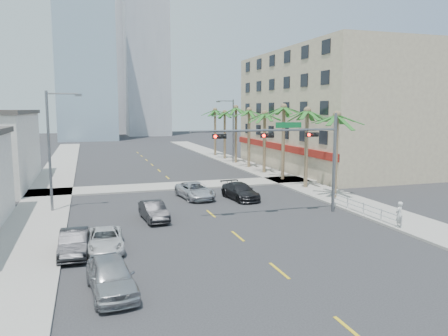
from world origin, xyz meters
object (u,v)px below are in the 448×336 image
Objects in this scene: car_parked_mid at (74,243)px; car_lane_right at (240,191)px; car_lane_center at (195,191)px; car_parked_far at (105,240)px; pedestrian at (399,215)px; car_lane_left at (154,211)px; car_parked_near at (111,276)px; traffic_signal_mast at (296,146)px.

car_parked_mid is 17.19m from car_lane_right.
car_lane_center is at bearing 150.93° from car_lane_right.
car_lane_right is at bearing 44.33° from car_parked_far.
car_lane_center is 2.97× the size of pedestrian.
car_lane_left is 16.25m from pedestrian.
car_parked_far is at bearing 84.23° from car_parked_near.
car_parked_far is (0.00, 5.90, -0.17)m from car_parked_near.
traffic_signal_mast is at bearing 31.04° from car_parked_near.
car_lane_left is (3.50, 5.71, 0.08)m from car_parked_far.
pedestrian is (14.60, -7.13, 0.33)m from car_lane_left.
traffic_signal_mast is at bearing 19.33° from car_parked_far.
traffic_signal_mast is 2.77× the size of car_lane_left.
car_lane_left is 2.38× the size of pedestrian.
car_lane_right is at bearing 26.17° from car_lane_left.
traffic_signal_mast is 8.32m from pedestrian.
pedestrian reaches higher than car_parked_mid.
car_lane_right reaches higher than car_parked_mid.
traffic_signal_mast reaches higher than car_parked_mid.
traffic_signal_mast reaches higher than pedestrian.
car_parked_near is at bearing -143.18° from traffic_signal_mast.
car_parked_near is at bearing -120.84° from car_lane_center.
car_parked_far is 0.84× the size of car_lane_center.
car_lane_center is (8.01, 18.01, -0.05)m from car_parked_near.
car_parked_mid is 19.73m from pedestrian.
traffic_signal_mast is at bearing -76.48° from pedestrian.
car_lane_right is 2.84× the size of pedestrian.
car_parked_near is at bearing -111.79° from car_lane_left.
traffic_signal_mast is at bearing -13.17° from car_lane_left.
car_lane_center is (-5.57, 7.84, -4.36)m from traffic_signal_mast.
car_lane_center is at bearing 49.81° from car_lane_left.
car_lane_left is 0.80× the size of car_lane_center.
car_parked_near is 1.09× the size of car_parked_mid.
car_lane_right is (8.12, 4.91, 0.03)m from car_lane_left.
pedestrian is (18.10, 4.48, 0.24)m from car_parked_near.
traffic_signal_mast is 7.96m from car_lane_right.
car_parked_mid is (-15.18, -4.62, -4.39)m from traffic_signal_mast.
car_lane_right is (3.61, -1.48, -0.00)m from car_lane_center.
car_parked_near reaches higher than car_lane_left.
pedestrian reaches higher than car_lane_right.
car_lane_right is (-1.96, 6.36, -4.37)m from traffic_signal_mast.
car_parked_near is at bearing -11.02° from pedestrian.
traffic_signal_mast is at bearing -61.46° from car_lane_center.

